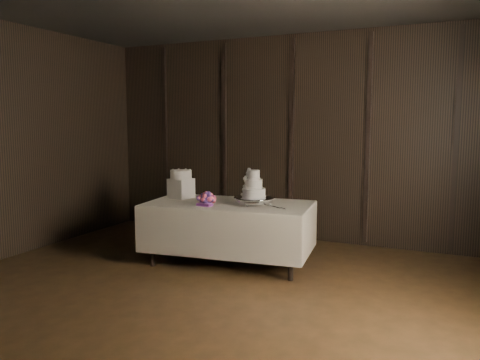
# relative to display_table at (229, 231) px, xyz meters

# --- Properties ---
(room) EXTENTS (6.08, 7.08, 3.08)m
(room) POSITION_rel_display_table_xyz_m (0.28, -1.93, 1.08)
(room) COLOR black
(room) RESTS_ON ground
(display_table) EXTENTS (2.10, 1.26, 0.76)m
(display_table) POSITION_rel_display_table_xyz_m (0.00, 0.00, 0.00)
(display_table) COLOR #EEE6CD
(display_table) RESTS_ON ground
(cake_stand) EXTENTS (0.57, 0.57, 0.09)m
(cake_stand) POSITION_rel_display_table_xyz_m (0.32, 0.02, 0.39)
(cake_stand) COLOR silver
(cake_stand) RESTS_ON display_table
(wedding_cake) EXTENTS (0.30, 0.27, 0.33)m
(wedding_cake) POSITION_rel_display_table_xyz_m (0.30, 0.00, 0.56)
(wedding_cake) COLOR white
(wedding_cake) RESTS_ON cake_stand
(bouquet) EXTENTS (0.31, 0.40, 0.18)m
(bouquet) POSITION_rel_display_table_xyz_m (-0.22, -0.18, 0.40)
(bouquet) COLOR #DA4B62
(bouquet) RESTS_ON display_table
(box_pedestal) EXTENTS (0.31, 0.31, 0.25)m
(box_pedestal) POSITION_rel_display_table_xyz_m (-0.74, 0.10, 0.47)
(box_pedestal) COLOR white
(box_pedestal) RESTS_ON display_table
(small_cake) EXTENTS (0.34, 0.34, 0.11)m
(small_cake) POSITION_rel_display_table_xyz_m (-0.74, 0.10, 0.65)
(small_cake) COLOR white
(small_cake) RESTS_ON box_pedestal
(cake_knife) EXTENTS (0.32, 0.23, 0.01)m
(cake_knife) POSITION_rel_display_table_xyz_m (0.59, -0.03, 0.35)
(cake_knife) COLOR silver
(cake_knife) RESTS_ON display_table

